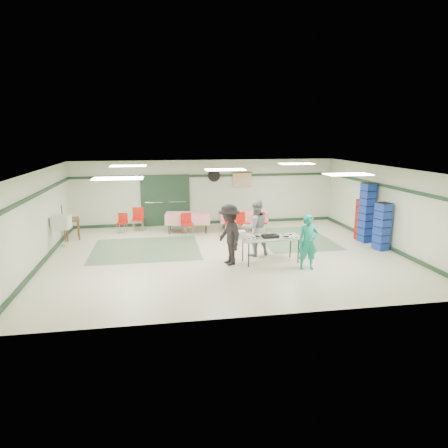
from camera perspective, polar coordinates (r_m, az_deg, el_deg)
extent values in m
plane|color=beige|center=(12.75, 0.15, -4.31)|extent=(11.00, 11.00, 0.00)
plane|color=silver|center=(12.24, 0.16, 7.86)|extent=(11.00, 11.00, 0.00)
plane|color=beige|center=(16.82, -2.48, 4.55)|extent=(11.00, 0.00, 11.00)
plane|color=beige|center=(8.16, 5.58, -4.34)|extent=(11.00, 0.00, 11.00)
plane|color=beige|center=(12.72, -25.07, 0.69)|extent=(0.00, 9.00, 9.00)
plane|color=beige|center=(14.41, 22.26, 2.23)|extent=(0.00, 9.00, 9.00)
cube|color=#1C3321|center=(16.70, -2.49, 6.91)|extent=(11.00, 0.06, 0.10)
cube|color=#1C3321|center=(17.02, -2.42, 0.23)|extent=(11.00, 0.06, 0.12)
cube|color=#1C3321|center=(12.60, -25.24, 3.82)|extent=(0.06, 9.00, 0.10)
cube|color=#1C3321|center=(13.01, -24.41, -4.86)|extent=(0.06, 9.00, 0.12)
cube|color=#1C3321|center=(14.29, 22.39, 4.99)|extent=(0.06, 9.00, 0.10)
cube|color=#1C3321|center=(14.66, 21.74, -2.73)|extent=(0.06, 9.00, 0.12)
cube|color=#587857|center=(13.55, -11.09, -3.52)|extent=(3.50, 3.00, 0.01)
cube|color=#587857|center=(14.85, 9.86, -2.04)|extent=(2.50, 3.50, 0.01)
cube|color=gray|center=(16.67, -9.97, 3.25)|extent=(0.90, 0.06, 2.10)
cube|color=gray|center=(16.69, -6.71, 3.37)|extent=(0.90, 0.06, 2.10)
cube|color=#1C3321|center=(16.66, -8.36, 3.30)|extent=(2.00, 0.03, 2.15)
cylinder|color=black|center=(16.71, -1.45, 6.92)|extent=(0.50, 0.10, 0.50)
cube|color=tan|center=(16.95, 2.60, 6.31)|extent=(0.80, 0.02, 0.60)
cube|color=#AFAEA9|center=(11.86, 6.68, -2.00)|extent=(1.83, 0.87, 0.04)
cylinder|color=black|center=(11.45, 3.55, -4.45)|extent=(0.04, 0.04, 0.72)
cylinder|color=black|center=(12.00, 10.57, -3.84)|extent=(0.04, 0.04, 0.72)
cylinder|color=black|center=(11.98, 2.70, -3.66)|extent=(0.04, 0.04, 0.72)
cylinder|color=black|center=(12.50, 9.46, -3.12)|extent=(0.04, 0.04, 0.72)
cube|color=silver|center=(11.97, 8.92, -1.77)|extent=(0.66, 0.53, 0.02)
cube|color=silver|center=(11.97, 5.91, -1.69)|extent=(0.66, 0.52, 0.02)
cube|color=silver|center=(11.61, 4.25, -2.11)|extent=(0.57, 0.45, 0.02)
cube|color=black|center=(11.82, 6.60, -1.75)|extent=(0.48, 0.33, 0.08)
cube|color=white|center=(11.62, 2.43, -1.54)|extent=(0.27, 0.25, 0.23)
imported|color=#138776|center=(11.41, 11.91, -2.56)|extent=(0.60, 0.43, 1.56)
imported|color=gray|center=(12.46, 4.50, -0.53)|extent=(0.99, 0.85, 1.78)
imported|color=black|center=(11.56, 0.75, -1.52)|extent=(0.90, 1.27, 1.78)
cube|color=red|center=(15.80, 2.77, 1.77)|extent=(1.90, 0.92, 0.05)
cube|color=red|center=(15.84, 2.76, 1.09)|extent=(1.90, 0.94, 0.40)
cylinder|color=black|center=(15.48, 0.10, 0.12)|extent=(0.04, 0.04, 0.72)
cylinder|color=black|center=(15.72, 5.70, 0.25)|extent=(0.04, 0.04, 0.72)
cylinder|color=black|center=(16.08, -0.13, 0.59)|extent=(0.04, 0.04, 0.72)
cylinder|color=black|center=(16.31, 5.27, 0.71)|extent=(0.04, 0.04, 0.72)
cube|color=red|center=(15.48, -5.21, 1.50)|extent=(1.78, 0.96, 0.05)
cube|color=red|center=(15.52, -5.20, 0.82)|extent=(1.78, 0.98, 0.40)
cylinder|color=black|center=(15.35, -7.88, -0.11)|extent=(0.04, 0.04, 0.72)
cylinder|color=black|center=(15.26, -2.60, -0.08)|extent=(0.04, 0.04, 0.72)
cylinder|color=black|center=(15.89, -7.66, 0.34)|extent=(0.04, 0.04, 0.72)
cylinder|color=black|center=(15.81, -2.57, 0.37)|extent=(0.04, 0.04, 0.72)
cube|color=red|center=(15.21, 2.75, 0.12)|extent=(0.50, 0.50, 0.04)
cube|color=red|center=(15.31, 2.40, 1.01)|extent=(0.37, 0.18, 0.38)
cylinder|color=silver|center=(15.06, 2.59, -0.88)|extent=(0.02, 0.02, 0.40)
cylinder|color=silver|center=(15.22, 3.54, -0.73)|extent=(0.02, 0.02, 0.40)
cylinder|color=silver|center=(15.30, 1.95, -0.65)|extent=(0.02, 0.02, 0.40)
cylinder|color=silver|center=(15.47, 2.89, -0.51)|extent=(0.02, 0.02, 0.40)
cube|color=red|center=(15.12, 0.94, 0.08)|extent=(0.39, 0.39, 0.04)
cube|color=red|center=(15.24, 0.82, 1.01)|extent=(0.39, 0.04, 0.39)
cylinder|color=silver|center=(14.99, 0.47, -0.91)|extent=(0.02, 0.02, 0.41)
cylinder|color=silver|center=(15.05, 1.64, -0.86)|extent=(0.02, 0.02, 0.41)
cylinder|color=silver|center=(15.29, 0.25, -0.64)|extent=(0.02, 0.02, 0.41)
cylinder|color=silver|center=(15.35, 1.40, -0.59)|extent=(0.02, 0.02, 0.41)
cube|color=red|center=(15.38, 5.34, 0.16)|extent=(0.40, 0.40, 0.04)
cube|color=red|center=(15.49, 5.15, 1.02)|extent=(0.37, 0.07, 0.37)
cylinder|color=silver|center=(15.25, 4.99, -0.77)|extent=(0.02, 0.02, 0.39)
cylinder|color=silver|center=(15.35, 6.03, -0.70)|extent=(0.02, 0.02, 0.39)
cylinder|color=silver|center=(15.52, 4.63, -0.52)|extent=(0.02, 0.02, 0.39)
cylinder|color=silver|center=(15.61, 5.65, -0.46)|extent=(0.02, 0.02, 0.39)
cube|color=red|center=(14.91, -5.19, -0.11)|extent=(0.49, 0.49, 0.04)
cube|color=red|center=(15.03, -5.44, 0.84)|extent=(0.40, 0.14, 0.40)
cylinder|color=silver|center=(14.76, -5.54, -1.17)|extent=(0.02, 0.02, 0.42)
cylinder|color=silver|center=(14.87, -4.38, -1.04)|extent=(0.02, 0.02, 0.42)
cylinder|color=silver|center=(15.05, -5.95, -0.90)|extent=(0.02, 0.02, 0.42)
cylinder|color=silver|center=(15.16, -4.81, -0.78)|extent=(0.02, 0.02, 0.42)
cube|color=red|center=(15.90, -12.21, 0.60)|extent=(0.47, 0.47, 0.04)
cube|color=red|center=(16.04, -12.16, 1.58)|extent=(0.44, 0.08, 0.43)
cylinder|color=silver|center=(15.81, -12.87, -0.43)|extent=(0.02, 0.02, 0.46)
cylinder|color=silver|center=(15.76, -11.62, -0.41)|extent=(0.02, 0.02, 0.46)
cylinder|color=silver|center=(16.15, -12.70, -0.15)|extent=(0.02, 0.02, 0.46)
cylinder|color=silver|center=(16.10, -11.48, -0.13)|extent=(0.02, 0.02, 0.46)
cube|color=red|center=(15.76, -14.39, 0.08)|extent=(0.44, 0.44, 0.04)
cube|color=red|center=(15.87, -14.24, 0.91)|extent=(0.36, 0.13, 0.36)
cylinder|color=silver|center=(15.72, -15.01, -0.76)|extent=(0.02, 0.02, 0.38)
cylinder|color=silver|center=(15.63, -14.01, -0.78)|extent=(0.02, 0.02, 0.38)
cylinder|color=silver|center=(15.99, -14.68, -0.52)|extent=(0.02, 0.02, 0.38)
cylinder|color=silver|center=(15.90, -13.69, -0.54)|extent=(0.02, 0.02, 0.38)
cube|color=#1A369E|center=(14.01, 21.67, -0.33)|extent=(0.48, 0.48, 1.58)
cube|color=#A51210|center=(15.11, 19.15, 0.54)|extent=(0.41, 0.41, 1.46)
cube|color=#1A369E|center=(14.82, 19.73, 1.52)|extent=(0.46, 0.46, 2.10)
cube|color=brown|center=(15.46, -20.93, 0.61)|extent=(0.67, 0.87, 0.05)
cube|color=brown|center=(15.22, -21.52, -1.04)|extent=(0.05, 0.05, 0.70)
cube|color=brown|center=(15.23, -20.01, -0.91)|extent=(0.05, 0.05, 0.70)
cube|color=brown|center=(15.84, -21.60, -0.53)|extent=(0.05, 0.05, 0.70)
cube|color=brown|center=(15.85, -20.15, -0.41)|extent=(0.05, 0.05, 0.70)
cube|color=#B8B7B2|center=(13.89, -22.22, 0.22)|extent=(0.58, 0.52, 0.42)
cylinder|color=brown|center=(14.55, -21.95, -0.12)|extent=(0.05, 0.23, 1.41)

